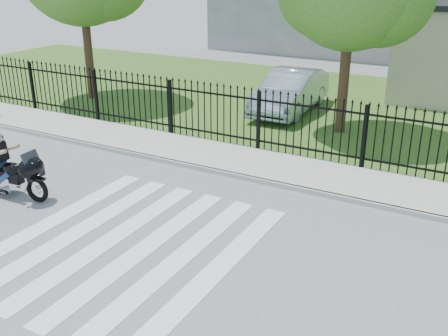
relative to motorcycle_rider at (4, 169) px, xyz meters
The scene contains 8 objects.
ground 4.05m from the motorcycle_rider, ahead, with size 120.00×120.00×0.00m, color slate.
crosswalk 4.05m from the motorcycle_rider, ahead, with size 5.00×5.50×0.01m, color silver, non-canonical shape.
sidewalk 6.03m from the motorcycle_rider, 48.61° to the left, with size 40.00×2.00×0.12m, color #ADAAA3.
curb 5.32m from the motorcycle_rider, 41.43° to the left, with size 40.00×0.12×0.12m, color #ADAAA3.
grass_strip 12.18m from the motorcycle_rider, 70.97° to the left, with size 40.00×12.00×0.02m, color #34581E.
iron_fence 6.79m from the motorcycle_rider, 54.20° to the left, with size 26.00×0.04×1.80m.
motorcycle_rider is the anchor object (origin of this frame).
parked_car 10.39m from the motorcycle_rider, 72.34° to the left, with size 1.57×4.50×1.48m, color #8D9AB1.
Camera 1 is at (6.00, -6.95, 5.24)m, focal length 42.00 mm.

